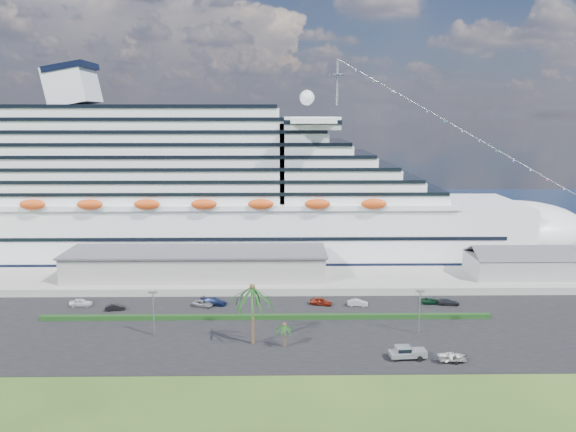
{
  "coord_description": "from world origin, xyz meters",
  "views": [
    {
      "loc": [
        -5.13,
        -88.4,
        39.42
      ],
      "look_at": [
        -3.52,
        30.0,
        18.09
      ],
      "focal_mm": 35.0,
      "sensor_mm": 36.0,
      "label": 1
    }
  ],
  "objects_px": {
    "parked_car_3": "(214,301)",
    "boat_trailer": "(453,356)",
    "pickup_truck": "(407,352)",
    "cruise_ship": "(221,199)"
  },
  "relations": [
    {
      "from": "pickup_truck",
      "to": "boat_trailer",
      "type": "distance_m",
      "value": 7.17
    },
    {
      "from": "cruise_ship",
      "to": "boat_trailer",
      "type": "height_order",
      "value": "cruise_ship"
    },
    {
      "from": "cruise_ship",
      "to": "boat_trailer",
      "type": "distance_m",
      "value": 82.48
    },
    {
      "from": "cruise_ship",
      "to": "boat_trailer",
      "type": "bearing_deg",
      "value": -57.05
    },
    {
      "from": "parked_car_3",
      "to": "boat_trailer",
      "type": "distance_m",
      "value": 50.5
    },
    {
      "from": "parked_car_3",
      "to": "pickup_truck",
      "type": "distance_m",
      "value": 43.96
    },
    {
      "from": "cruise_ship",
      "to": "parked_car_3",
      "type": "relative_size",
      "value": 35.18
    },
    {
      "from": "cruise_ship",
      "to": "parked_car_3",
      "type": "height_order",
      "value": "cruise_ship"
    },
    {
      "from": "cruise_ship",
      "to": "parked_car_3",
      "type": "distance_m",
      "value": 42.61
    },
    {
      "from": "parked_car_3",
      "to": "boat_trailer",
      "type": "bearing_deg",
      "value": -110.27
    }
  ]
}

